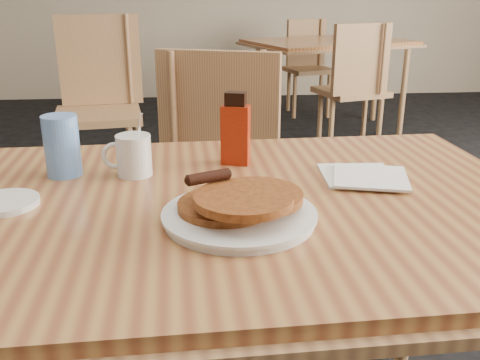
% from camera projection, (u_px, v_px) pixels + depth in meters
% --- Properties ---
extents(main_table, '(1.38, 0.96, 0.75)m').
position_uv_depth(main_table, '(224.00, 217.00, 1.09)').
color(main_table, '#A6703A').
rests_on(main_table, floor).
extents(neighbor_table, '(1.49, 1.24, 0.75)m').
position_uv_depth(neighbor_table, '(328.00, 45.00, 4.34)').
color(neighbor_table, '#A6703A').
rests_on(neighbor_table, floor).
extents(chair_main_far, '(0.55, 0.56, 0.96)m').
position_uv_depth(chair_main_far, '(220.00, 170.00, 1.81)').
color(chair_main_far, '#AC8051').
rests_on(chair_main_far, floor).
extents(chair_neighbor_far, '(0.48, 0.48, 0.87)m').
position_uv_depth(chair_neighbor_far, '(308.00, 58.00, 5.06)').
color(chair_neighbor_far, '#AC8051').
rests_on(chair_neighbor_far, floor).
extents(chair_neighbor_near, '(0.52, 0.53, 0.93)m').
position_uv_depth(chair_neighbor_near, '(355.00, 79.00, 3.68)').
color(chair_neighbor_near, '#AC8051').
rests_on(chair_neighbor_near, floor).
extents(chair_wall_extra, '(0.52, 0.52, 1.01)m').
position_uv_depth(chair_wall_extra, '(99.00, 91.00, 2.99)').
color(chair_wall_extra, '#AC8051').
rests_on(chair_wall_extra, floor).
extents(pancake_plate, '(0.28, 0.28, 0.08)m').
position_uv_depth(pancake_plate, '(240.00, 209.00, 0.97)').
color(pancake_plate, white).
rests_on(pancake_plate, main_table).
extents(coffee_mug, '(0.11, 0.08, 0.15)m').
position_uv_depth(coffee_mug, '(133.00, 155.00, 1.20)').
color(coffee_mug, white).
rests_on(coffee_mug, main_table).
extents(syrup_bottle, '(0.07, 0.06, 0.17)m').
position_uv_depth(syrup_bottle, '(236.00, 131.00, 1.27)').
color(syrup_bottle, maroon).
rests_on(syrup_bottle, main_table).
extents(napkin_stack, '(0.20, 0.21, 0.01)m').
position_uv_depth(napkin_stack, '(364.00, 176.00, 1.19)').
color(napkin_stack, white).
rests_on(napkin_stack, main_table).
extents(blue_tumbler, '(0.08, 0.08, 0.14)m').
position_uv_depth(blue_tumbler, '(62.00, 146.00, 1.19)').
color(blue_tumbler, '#6196E5').
rests_on(blue_tumbler, main_table).
extents(side_saucer, '(0.17, 0.17, 0.01)m').
position_uv_depth(side_saucer, '(4.00, 203.00, 1.04)').
color(side_saucer, white).
rests_on(side_saucer, main_table).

